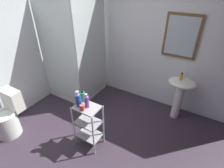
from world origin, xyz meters
TOP-DOWN VIEW (x-y plane):
  - ground_plane at (0.00, 0.00)m, footprint 4.20×4.20m
  - wall_back at (0.01, 1.85)m, footprint 4.20×0.14m
  - shower_stall at (-1.23, 1.19)m, footprint 0.92×0.92m
  - pedestal_sink at (0.81, 1.52)m, footprint 0.46×0.37m
  - sink_faucet at (0.81, 1.64)m, footprint 0.03×0.03m
  - toilet at (-1.48, -0.29)m, footprint 0.37×0.49m
  - storage_cart at (-0.19, 0.19)m, footprint 0.38×0.28m
  - hand_soap_bottle at (0.78, 1.48)m, footprint 0.05×0.05m
  - shampoo_bottle_blue at (-0.31, 0.16)m, footprint 0.08×0.08m
  - body_wash_bottle_green at (-0.32, 0.27)m, footprint 0.07×0.07m
  - conditioner_bottle_purple at (-0.19, 0.20)m, footprint 0.06×0.06m
  - rinse_cup at (-0.21, 0.11)m, footprint 0.06×0.06m

SIDE VIEW (x-z plane):
  - ground_plane at x=0.00m, z-range -0.02..0.00m
  - toilet at x=-1.48m, z-range -0.07..0.69m
  - storage_cart at x=-0.19m, z-range 0.07..0.81m
  - shower_stall at x=-1.23m, z-range -0.54..1.46m
  - pedestal_sink at x=0.81m, z-range 0.17..0.98m
  - rinse_cup at x=-0.21m, z-range 0.74..0.83m
  - body_wash_bottle_green at x=-0.32m, z-range 0.73..0.92m
  - conditioner_bottle_purple at x=-0.19m, z-range 0.73..0.94m
  - shampoo_bottle_blue at x=-0.31m, z-range 0.72..0.96m
  - sink_faucet at x=0.81m, z-range 0.81..0.91m
  - hand_soap_bottle at x=0.78m, z-range 0.80..0.94m
  - wall_back at x=0.01m, z-range 0.00..2.50m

